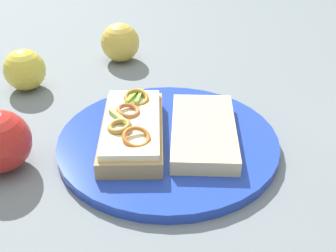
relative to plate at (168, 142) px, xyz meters
The scene contains 6 objects.
ground_plane 0.01m from the plate, ahead, with size 2.00×2.00×0.00m, color slate.
plate is the anchor object (origin of this frame).
sandwich 0.06m from the plate, 124.94° to the left, with size 0.20×0.18×0.05m.
bread_slice_side 0.05m from the plate, 54.62° to the right, with size 0.18×0.09×0.02m, color beige.
apple_2 0.31m from the plate, 88.39° to the left, with size 0.07×0.07×0.07m, color gold.
apple_3 0.32m from the plate, 51.49° to the left, with size 0.08×0.08×0.08m, color gold.
Camera 1 is at (-0.43, -0.29, 0.36)m, focal length 46.95 mm.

